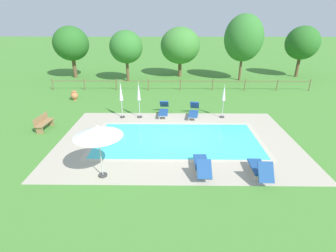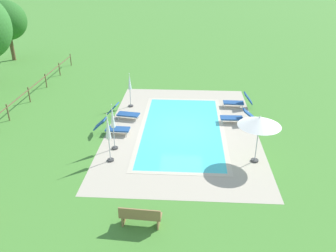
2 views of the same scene
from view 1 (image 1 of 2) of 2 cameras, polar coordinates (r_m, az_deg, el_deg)
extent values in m
plane|color=#478433|center=(14.07, 2.06, -3.06)|extent=(160.00, 160.00, 0.00)
cube|color=#B2A893|center=(14.07, 2.06, -3.04)|extent=(12.83, 8.34, 0.01)
cube|color=#42CCD6|center=(14.07, 2.06, -3.04)|extent=(8.79, 4.30, 0.01)
cube|color=#C0B59F|center=(16.13, 1.89, 0.54)|extent=(9.27, 0.24, 0.01)
cube|color=#C0B59F|center=(12.08, 2.30, -7.79)|extent=(9.27, 0.24, 0.01)
cube|color=#C0B59F|center=(14.89, 19.74, -2.94)|extent=(0.24, 4.30, 0.01)
cube|color=#C0B59F|center=(14.67, -15.89, -2.82)|extent=(0.24, 4.30, 0.01)
cube|color=navy|center=(16.98, 5.71, 2.73)|extent=(0.80, 1.38, 0.07)
cube|color=navy|center=(17.77, 5.99, 4.70)|extent=(0.69, 0.71, 0.66)
cube|color=silver|center=(17.00, 5.70, 2.56)|extent=(0.76, 1.35, 0.04)
cylinder|color=silver|center=(16.52, 6.42, 1.45)|extent=(0.04, 0.04, 0.28)
cylinder|color=silver|center=(16.55, 4.66, 1.56)|extent=(0.04, 0.04, 0.28)
cylinder|color=silver|center=(17.55, 6.66, 2.76)|extent=(0.04, 0.04, 0.28)
cylinder|color=silver|center=(17.58, 5.00, 2.87)|extent=(0.04, 0.04, 0.28)
cube|color=navy|center=(11.48, 7.42, -8.01)|extent=(0.61, 1.31, 0.07)
cube|color=navy|center=(10.52, 8.12, -9.54)|extent=(0.61, 0.71, 0.58)
cube|color=silver|center=(11.50, 7.40, -8.24)|extent=(0.58, 1.28, 0.04)
cylinder|color=silver|center=(12.01, 5.85, -7.38)|extent=(0.04, 0.04, 0.28)
cylinder|color=silver|center=(12.07, 8.28, -7.34)|extent=(0.04, 0.04, 0.28)
cylinder|color=silver|center=(11.08, 6.38, -10.28)|extent=(0.04, 0.04, 0.28)
cylinder|color=silver|center=(11.14, 9.03, -10.22)|extent=(0.04, 0.04, 0.28)
cube|color=navy|center=(17.16, -1.04, 3.07)|extent=(0.64, 1.32, 0.07)
cube|color=navy|center=(17.97, -0.85, 4.98)|extent=(0.62, 0.68, 0.62)
cube|color=silver|center=(17.18, -1.03, 2.90)|extent=(0.61, 1.29, 0.04)
cylinder|color=silver|center=(16.70, -0.28, 1.84)|extent=(0.04, 0.04, 0.28)
cylinder|color=silver|center=(16.73, -2.02, 1.87)|extent=(0.04, 0.04, 0.28)
cylinder|color=silver|center=(17.73, -0.10, 3.14)|extent=(0.04, 0.04, 0.28)
cylinder|color=silver|center=(17.76, -1.74, 3.16)|extent=(0.04, 0.04, 0.28)
cube|color=navy|center=(11.69, 19.49, -8.64)|extent=(0.63, 1.31, 0.07)
cube|color=navy|center=(10.80, 21.08, -9.64)|extent=(0.61, 0.58, 0.71)
cube|color=silver|center=(11.72, 19.45, -8.87)|extent=(0.59, 1.28, 0.04)
cylinder|color=silver|center=(12.16, 17.50, -8.02)|extent=(0.04, 0.04, 0.28)
cylinder|color=silver|center=(12.31, 19.80, -7.96)|extent=(0.04, 0.04, 0.28)
cylinder|color=silver|center=(11.27, 18.91, -10.91)|extent=(0.04, 0.04, 0.28)
cylinder|color=silver|center=(11.43, 21.39, -10.79)|extent=(0.04, 0.04, 0.28)
cylinder|color=#383838|center=(11.36, -14.35, -10.62)|extent=(0.36, 0.36, 0.08)
cylinder|color=#B2B5B7|center=(10.79, -14.93, -5.72)|extent=(0.04, 0.04, 2.30)
cone|color=white|center=(10.38, -15.46, -1.10)|extent=(1.97, 1.97, 0.43)
sphere|color=white|center=(10.29, -15.60, 0.04)|extent=(0.06, 0.06, 0.06)
cylinder|color=#383838|center=(17.52, 11.99, 2.01)|extent=(0.32, 0.32, 0.08)
cylinder|color=#B2B5B7|center=(17.33, 12.14, 3.74)|extent=(0.04, 0.04, 1.20)
cone|color=white|center=(17.00, 12.45, 7.25)|extent=(0.23, 0.23, 1.01)
sphere|color=white|center=(16.87, 12.60, 8.96)|extent=(0.05, 0.05, 0.05)
cylinder|color=#383838|center=(17.40, -10.12, 2.01)|extent=(0.32, 0.32, 0.08)
cylinder|color=#B2B5B7|center=(17.20, -10.25, 3.77)|extent=(0.04, 0.04, 1.21)
cone|color=white|center=(16.84, -10.55, 7.69)|extent=(0.25, 0.25, 1.23)
sphere|color=white|center=(16.69, -10.71, 9.78)|extent=(0.05, 0.05, 0.05)
cylinder|color=#383838|center=(17.24, -6.34, 2.05)|extent=(0.32, 0.32, 0.08)
cylinder|color=#B2B5B7|center=(17.04, -6.42, 3.85)|extent=(0.04, 0.04, 1.23)
cone|color=white|center=(16.69, -6.60, 7.73)|extent=(0.23, 0.23, 1.17)
sphere|color=white|center=(16.54, -6.70, 9.75)|extent=(0.05, 0.05, 0.05)
cube|color=#937047|center=(16.84, -25.91, 0.68)|extent=(0.54, 1.53, 0.06)
cube|color=#937047|center=(16.86, -26.63, 1.42)|extent=(0.15, 1.50, 0.40)
cube|color=#937047|center=(17.43, -24.79, 0.77)|extent=(0.40, 0.09, 0.41)
cube|color=#937047|center=(16.42, -26.81, -0.93)|extent=(0.40, 0.09, 0.41)
cylinder|color=#C67547|center=(22.15, -20.10, 5.57)|extent=(0.31, 0.31, 0.08)
ellipsoid|color=#C67547|center=(22.06, -20.22, 6.46)|extent=(0.56, 0.56, 0.63)
cylinder|color=#C67547|center=(21.98, -20.34, 7.24)|extent=(0.42, 0.42, 0.06)
cylinder|color=brown|center=(25.99, -24.44, 8.49)|extent=(0.08, 0.08, 1.05)
cylinder|color=brown|center=(24.90, -18.22, 8.83)|extent=(0.08, 0.08, 1.05)
cylinder|color=brown|center=(24.12, -11.50, 9.09)|extent=(0.08, 0.08, 1.05)
cylinder|color=brown|center=(23.68, -4.43, 9.22)|extent=(0.08, 0.08, 1.05)
cylinder|color=brown|center=(23.61, 2.80, 9.22)|extent=(0.08, 0.08, 1.05)
cylinder|color=brown|center=(23.90, 9.96, 9.07)|extent=(0.08, 0.08, 1.05)
cylinder|color=brown|center=(24.54, 16.84, 8.80)|extent=(0.08, 0.08, 1.05)
cylinder|color=brown|center=(25.51, 23.27, 8.44)|extent=(0.08, 0.08, 1.05)
cylinder|color=brown|center=(26.77, 29.15, 8.01)|extent=(0.08, 0.08, 1.05)
cube|color=brown|center=(23.53, 2.82, 9.99)|extent=(23.55, 0.05, 0.05)
cylinder|color=brown|center=(28.52, 15.90, 12.37)|extent=(0.25, 0.25, 2.55)
ellipsoid|color=#33752D|center=(28.15, 16.60, 18.36)|extent=(3.90, 3.90, 4.61)
cylinder|color=brown|center=(29.36, 2.66, 12.86)|extent=(0.38, 0.38, 1.91)
ellipsoid|color=#3D7F33|center=(29.03, 2.75, 17.54)|extent=(4.27, 4.27, 3.88)
cylinder|color=brown|center=(27.37, -9.04, 12.21)|extent=(0.29, 0.29, 2.26)
ellipsoid|color=#33752D|center=(27.03, -9.36, 17.07)|extent=(3.30, 3.30, 3.22)
cylinder|color=brown|center=(32.58, 27.04, 11.84)|extent=(0.35, 0.35, 2.34)
ellipsoid|color=#286623|center=(32.29, 27.87, 16.14)|extent=(3.54, 3.54, 3.51)
cylinder|color=brown|center=(30.60, -20.22, 12.28)|extent=(0.39, 0.39, 2.29)
ellipsoid|color=#286623|center=(30.29, -20.89, 16.87)|extent=(3.71, 3.71, 3.56)
camera|label=2|loc=(21.18, -57.91, 19.84)|focal=36.68mm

